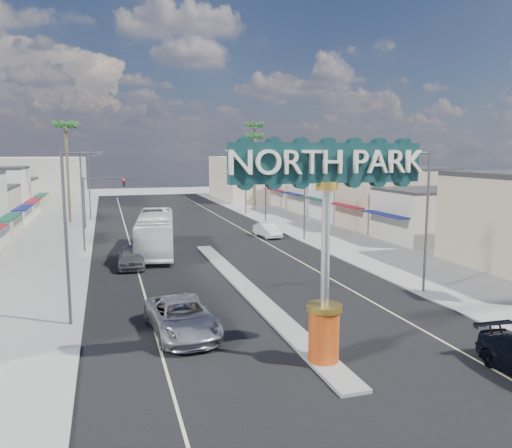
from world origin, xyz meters
TOP-DOWN VIEW (x-y plane):
  - ground at (0.00, 30.00)m, footprint 160.00×160.00m
  - road at (0.00, 30.00)m, footprint 20.00×120.00m
  - median_island at (0.00, 14.00)m, footprint 1.30×30.00m
  - sidewalk_left at (-14.00, 30.00)m, footprint 8.00×120.00m
  - sidewalk_right at (14.00, 30.00)m, footprint 8.00×120.00m
  - storefront_row_right at (24.00, 43.00)m, footprint 12.00×42.00m
  - backdrop_far_left at (-22.00, 75.00)m, footprint 20.00×20.00m
  - backdrop_far_right at (22.00, 75.00)m, footprint 20.00×20.00m
  - gateway_sign at (0.00, 1.98)m, footprint 8.20×1.50m
  - traffic_signal_left at (-9.18, 43.99)m, footprint 5.09×0.45m
  - traffic_signal_right at (9.18, 43.99)m, footprint 5.09×0.45m
  - streetlight_l_near at (-10.43, 10.00)m, footprint 2.03×0.22m
  - streetlight_l_mid at (-10.43, 30.00)m, footprint 2.03×0.22m
  - streetlight_l_far at (-10.43, 52.00)m, footprint 2.03×0.22m
  - streetlight_r_near at (10.43, 10.00)m, footprint 2.03×0.22m
  - streetlight_r_mid at (10.43, 30.00)m, footprint 2.03×0.22m
  - streetlight_r_far at (10.43, 52.00)m, footprint 2.03×0.22m
  - palm_left_far at (-13.00, 50.00)m, footprint 2.60×2.60m
  - palm_right_mid at (13.00, 56.00)m, footprint 2.60×2.60m
  - palm_right_far at (15.00, 62.00)m, footprint 2.60×2.60m
  - suv_left at (-5.25, 7.24)m, footprint 3.39×6.48m
  - car_parked_left at (-6.86, 22.81)m, footprint 2.40×5.22m
  - car_parked_right at (7.65, 33.02)m, footprint 2.09×4.56m
  - city_bus at (-4.48, 28.09)m, footprint 4.61×13.21m

SIDE VIEW (x-z plane):
  - ground at x=0.00m, z-range 0.00..0.00m
  - road at x=0.00m, z-range 0.00..0.01m
  - sidewalk_left at x=-14.00m, z-range 0.00..0.12m
  - sidewalk_right at x=14.00m, z-range 0.00..0.12m
  - median_island at x=0.00m, z-range 0.00..0.16m
  - car_parked_right at x=7.65m, z-range 0.00..1.45m
  - car_parked_left at x=-6.86m, z-range 0.00..1.73m
  - suv_left at x=-5.25m, z-range 0.00..1.74m
  - city_bus at x=-4.48m, z-range 0.00..3.60m
  - storefront_row_right at x=24.00m, z-range 0.00..6.00m
  - backdrop_far_left at x=-22.00m, z-range 0.00..8.00m
  - backdrop_far_right at x=22.00m, z-range 0.00..8.00m
  - traffic_signal_left at x=-9.18m, z-range 1.27..7.27m
  - traffic_signal_right at x=9.18m, z-range 1.27..7.27m
  - streetlight_l_near at x=-10.43m, z-range 0.57..9.57m
  - streetlight_l_mid at x=-10.43m, z-range 0.57..9.57m
  - streetlight_l_far at x=-10.43m, z-range 0.57..9.57m
  - streetlight_r_near at x=10.43m, z-range 0.57..9.57m
  - streetlight_r_mid at x=10.43m, z-range 0.57..9.57m
  - streetlight_r_far at x=10.43m, z-range 0.57..9.57m
  - gateway_sign at x=0.00m, z-range 1.35..10.50m
  - palm_right_mid at x=13.00m, z-range 4.55..16.65m
  - palm_left_far at x=-13.00m, z-range 4.95..18.05m
  - palm_right_far at x=15.00m, z-range 5.34..19.44m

